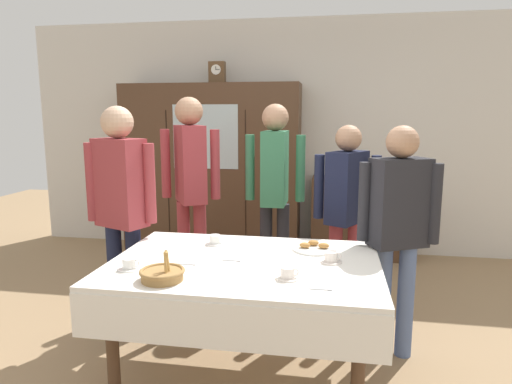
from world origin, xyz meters
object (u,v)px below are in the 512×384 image
(bread_basket, at_px, (162,274))
(person_by_cabinet, at_px, (191,177))
(wall_cabinet, at_px, (211,170))
(person_beside_shelf, at_px, (275,181))
(tea_cup_far_right, at_px, (288,274))
(bookshelf_low, at_px, (361,218))
(spoon_center, at_px, (235,260))
(person_behind_table_right, at_px, (398,221))
(mantel_clock, at_px, (217,73))
(tea_cup_far_left, at_px, (215,240))
(spoon_far_right, at_px, (325,289))
(dining_table, at_px, (244,279))
(person_near_right_end, at_px, (346,202))
(tea_cup_near_left, at_px, (129,265))
(book_stack, at_px, (363,174))
(tea_cup_near_right, at_px, (331,258))
(person_behind_table_left, at_px, (121,199))
(spoon_mid_right, at_px, (190,264))
(pastry_plate, at_px, (314,248))

(bread_basket, relative_size, person_by_cabinet, 0.14)
(wall_cabinet, height_order, person_beside_shelf, wall_cabinet)
(wall_cabinet, distance_m, tea_cup_far_right, 3.05)
(wall_cabinet, relative_size, bookshelf_low, 1.83)
(spoon_center, relative_size, person_behind_table_right, 0.08)
(mantel_clock, xyz_separation_m, person_behind_table_right, (1.75, -2.11, -1.14))
(person_beside_shelf, bearing_deg, tea_cup_far_left, -105.21)
(spoon_far_right, bearing_deg, bookshelf_low, 83.17)
(dining_table, relative_size, tea_cup_far_right, 12.26)
(dining_table, bearing_deg, person_by_cabinet, 120.43)
(mantel_clock, bearing_deg, person_behind_table_right, -50.32)
(person_by_cabinet, relative_size, person_beside_shelf, 1.03)
(mantel_clock, bearing_deg, person_near_right_end, -45.87)
(tea_cup_far_right, height_order, tea_cup_near_left, same)
(wall_cabinet, xyz_separation_m, book_stack, (1.74, 0.05, -0.02))
(bookshelf_low, distance_m, person_beside_shelf, 1.64)
(tea_cup_near_right, bearing_deg, person_behind_table_left, 166.68)
(mantel_clock, relative_size, bookshelf_low, 0.21)
(tea_cup_near_left, xyz_separation_m, person_near_right_end, (1.23, 1.33, 0.14))
(person_near_right_end, bearing_deg, bookshelf_low, 81.72)
(person_behind_table_left, bearing_deg, tea_cup_near_right, -13.32)
(tea_cup_near_left, distance_m, spoon_mid_right, 0.34)
(tea_cup_far_left, relative_size, spoon_center, 1.09)
(spoon_mid_right, relative_size, spoon_center, 1.00)
(person_near_right_end, bearing_deg, tea_cup_far_left, -139.13)
(person_beside_shelf, bearing_deg, person_behind_table_left, -137.42)
(tea_cup_near_left, distance_m, spoon_far_right, 1.10)
(tea_cup_near_right, height_order, person_behind_table_right, person_behind_table_right)
(tea_cup_far_right, height_order, person_behind_table_left, person_behind_table_left)
(tea_cup_near_right, bearing_deg, dining_table, -168.96)
(person_near_right_end, bearing_deg, wall_cabinet, 135.79)
(person_by_cabinet, distance_m, person_near_right_end, 1.33)
(book_stack, xyz_separation_m, spoon_center, (-0.90, -2.62, -0.19))
(dining_table, xyz_separation_m, mantel_clock, (-0.81, 2.59, 1.42))
(wall_cabinet, distance_m, bookshelf_low, 1.82)
(tea_cup_near_right, relative_size, spoon_far_right, 1.09)
(mantel_clock, relative_size, bread_basket, 1.00)
(person_beside_shelf, bearing_deg, book_stack, 57.09)
(bread_basket, bearing_deg, dining_table, 43.56)
(tea_cup_near_left, bearing_deg, person_beside_shelf, 68.46)
(mantel_clock, relative_size, person_behind_table_left, 0.14)
(tea_cup_far_right, distance_m, spoon_center, 0.42)
(tea_cup_near_left, bearing_deg, spoon_center, 23.57)
(tea_cup_near_right, distance_m, bread_basket, 0.98)
(tea_cup_far_left, xyz_separation_m, pastry_plate, (0.66, -0.01, -0.01))
(person_beside_shelf, bearing_deg, person_near_right_end, -21.72)
(spoon_mid_right, bearing_deg, tea_cup_far_left, 85.09)
(dining_table, relative_size, person_behind_table_right, 1.03)
(tea_cup_near_left, xyz_separation_m, bread_basket, (0.25, -0.13, 0.01))
(wall_cabinet, height_order, spoon_center, wall_cabinet)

